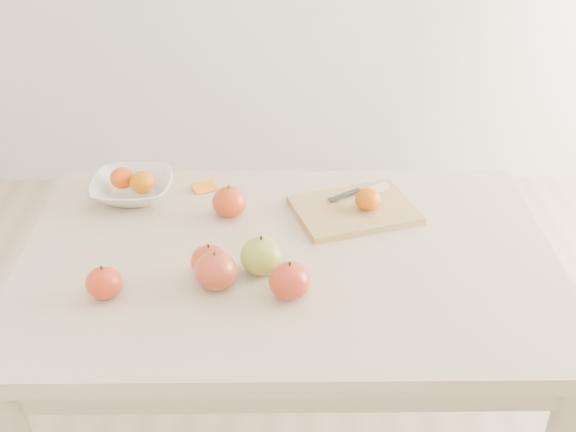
{
  "coord_description": "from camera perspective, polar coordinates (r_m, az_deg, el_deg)",
  "views": [
    {
      "loc": [
        -0.01,
        -1.33,
        1.66
      ],
      "look_at": [
        0.0,
        0.05,
        0.82
      ],
      "focal_mm": 45.0,
      "sensor_mm": 36.0,
      "label": 1
    }
  ],
  "objects": [
    {
      "name": "apple_red_b",
      "position": [
        1.54,
        -6.25,
        -3.59
      ],
      "size": [
        0.08,
        0.08,
        0.07
      ],
      "primitive_type": "ellipsoid",
      "color": "#A51E13",
      "rests_on": "table"
    },
    {
      "name": "board_tangerine",
      "position": [
        1.75,
        6.33,
        1.33
      ],
      "size": [
        0.06,
        0.06,
        0.05
      ],
      "primitive_type": "ellipsoid",
      "color": "#CF5E07",
      "rests_on": "cutting_board"
    },
    {
      "name": "bowl_tangerine_near",
      "position": [
        1.87,
        -12.98,
        2.95
      ],
      "size": [
        0.06,
        0.06,
        0.05
      ],
      "primitive_type": "ellipsoid",
      "color": "#D24007",
      "rests_on": "fruit_bowl"
    },
    {
      "name": "orange_peel_b",
      "position": [
        1.78,
        -4.84,
        0.42
      ],
      "size": [
        0.05,
        0.05,
        0.01
      ],
      "primitive_type": "cube",
      "rotation": [
        -0.14,
        0.0,
        -0.35
      ],
      "color": "#E0560F",
      "rests_on": "table"
    },
    {
      "name": "fruit_bowl",
      "position": [
        1.87,
        -12.2,
        2.17
      ],
      "size": [
        0.21,
        0.21,
        0.05
      ],
      "primitive_type": "imported",
      "color": "white",
      "rests_on": "table"
    },
    {
      "name": "apple_green",
      "position": [
        1.54,
        -2.1,
        -3.16
      ],
      "size": [
        0.09,
        0.09,
        0.08
      ],
      "primitive_type": "ellipsoid",
      "color": "olive",
      "rests_on": "table"
    },
    {
      "name": "table",
      "position": [
        1.67,
        0.02,
        -5.84
      ],
      "size": [
        1.2,
        0.8,
        0.75
      ],
      "color": "beige",
      "rests_on": "ground"
    },
    {
      "name": "apple_red_e",
      "position": [
        1.47,
        0.13,
        -5.14
      ],
      "size": [
        0.09,
        0.09,
        0.08
      ],
      "primitive_type": "ellipsoid",
      "color": "maroon",
      "rests_on": "table"
    },
    {
      "name": "apple_red_c",
      "position": [
        1.5,
        -5.74,
        -4.33
      ],
      "size": [
        0.09,
        0.09,
        0.08
      ],
      "primitive_type": "ellipsoid",
      "color": "maroon",
      "rests_on": "table"
    },
    {
      "name": "bowl_tangerine_far",
      "position": [
        1.83,
        -11.44,
        2.64
      ],
      "size": [
        0.06,
        0.06,
        0.06
      ],
      "primitive_type": "ellipsoid",
      "color": "#D66607",
      "rests_on": "fruit_bowl"
    },
    {
      "name": "paring_knife",
      "position": [
        1.83,
        6.55,
        2.04
      ],
      "size": [
        0.16,
        0.09,
        0.01
      ],
      "color": "white",
      "rests_on": "cutting_board"
    },
    {
      "name": "apple_red_d",
      "position": [
        1.52,
        -14.35,
        -5.14
      ],
      "size": [
        0.07,
        0.07,
        0.07
      ],
      "primitive_type": "ellipsoid",
      "color": "maroon",
      "rests_on": "table"
    },
    {
      "name": "cutting_board",
      "position": [
        1.77,
        5.27,
        0.47
      ],
      "size": [
        0.33,
        0.28,
        0.02
      ],
      "primitive_type": "cube",
      "rotation": [
        0.0,
        0.0,
        0.31
      ],
      "color": "tan",
      "rests_on": "table"
    },
    {
      "name": "apple_red_a",
      "position": [
        1.74,
        -4.66,
        1.12
      ],
      "size": [
        0.08,
        0.08,
        0.08
      ],
      "primitive_type": "ellipsoid",
      "color": "#941704",
      "rests_on": "table"
    },
    {
      "name": "orange_peel_a",
      "position": [
        1.88,
        -6.62,
        2.15
      ],
      "size": [
        0.07,
        0.07,
        0.01
      ],
      "primitive_type": "cube",
      "rotation": [
        0.21,
        0.0,
        0.44
      ],
      "color": "orange",
      "rests_on": "table"
    }
  ]
}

